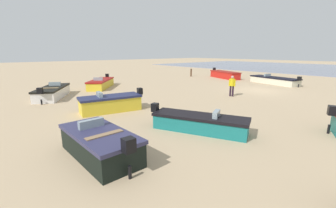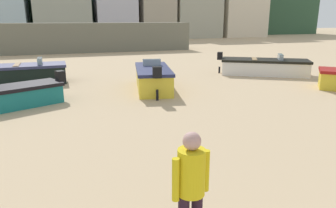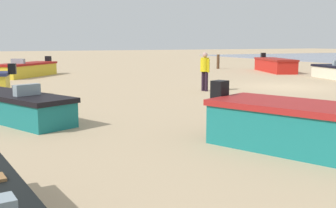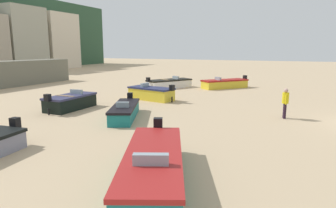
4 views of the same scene
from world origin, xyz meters
name	(u,v)px [view 1 (image 1 of 4)]	position (x,y,z in m)	size (l,w,h in m)	color
ground_plane	(259,91)	(0.00, 0.00, 0.00)	(160.00, 160.00, 0.00)	tan
boat_teal_1	(199,123)	(-3.36, 12.06, 0.38)	(4.34, 2.81, 1.05)	#186F6F
boat_yellow_2	(101,83)	(10.92, 10.13, 0.42)	(4.38, 4.06, 1.13)	gold
boat_cream_3	(274,80)	(1.04, -5.31, 0.38)	(5.63, 2.80, 1.07)	beige
boat_red_5	(225,75)	(7.72, -5.72, 0.46)	(5.17, 3.05, 1.23)	red
boat_black_6	(100,144)	(-2.81, 16.40, 0.46)	(3.63, 1.59, 1.20)	black
boat_white_8	(53,92)	(8.81, 14.98, 0.42)	(4.58, 3.57, 1.14)	silver
boat_yellow_9	(111,103)	(2.28, 13.45, 0.47)	(2.01, 3.85, 1.24)	yellow
mooring_post_near_water	(191,73)	(12.13, -3.92, 0.54)	(0.22, 0.22, 1.08)	#503622
beach_walker_foreground	(232,84)	(0.16, 4.20, 0.95)	(0.54, 0.40, 1.62)	black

